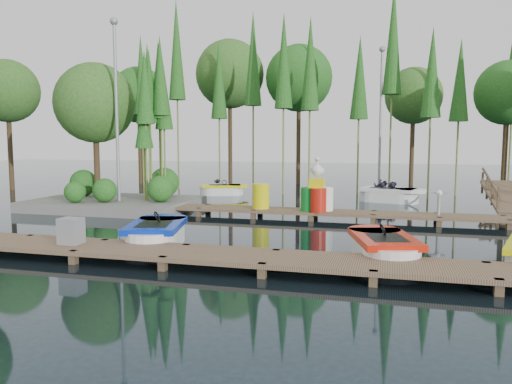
% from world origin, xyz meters
% --- Properties ---
extents(ground_plane, '(90.00, 90.00, 0.00)m').
position_xyz_m(ground_plane, '(0.00, 0.00, 0.00)').
color(ground_plane, '#1B2A32').
extents(near_dock, '(18.00, 1.50, 0.50)m').
position_xyz_m(near_dock, '(0.00, -4.50, 0.23)').
color(near_dock, brown).
rests_on(near_dock, ground).
extents(far_dock, '(15.00, 1.20, 0.50)m').
position_xyz_m(far_dock, '(1.00, 2.50, 0.23)').
color(far_dock, brown).
rests_on(far_dock, ground).
extents(island, '(6.20, 4.20, 6.75)m').
position_xyz_m(island, '(-6.30, 3.29, 3.18)').
color(island, slate).
rests_on(island, ground).
extents(tree_screen, '(34.42, 18.53, 10.31)m').
position_xyz_m(tree_screen, '(-2.04, 10.60, 6.12)').
color(tree_screen, '#402E1B').
rests_on(tree_screen, ground).
extents(lamp_island, '(0.30, 0.30, 7.25)m').
position_xyz_m(lamp_island, '(-5.50, 2.50, 4.26)').
color(lamp_island, gray).
rests_on(lamp_island, ground).
extents(lamp_rear, '(0.30, 0.30, 7.25)m').
position_xyz_m(lamp_rear, '(4.00, 11.00, 4.26)').
color(lamp_rear, gray).
rests_on(lamp_rear, ground).
extents(ramp, '(1.50, 3.94, 1.49)m').
position_xyz_m(ramp, '(9.00, 6.50, 0.59)').
color(ramp, brown).
rests_on(ramp, ground).
extents(boat_blue, '(1.94, 3.08, 0.96)m').
position_xyz_m(boat_blue, '(-1.27, -2.84, 0.28)').
color(boat_blue, white).
rests_on(boat_blue, ground).
extents(boat_red, '(1.93, 2.98, 0.93)m').
position_xyz_m(boat_red, '(4.44, -3.01, 0.27)').
color(boat_red, white).
rests_on(boat_red, ground).
extents(boat_yellow_far, '(2.63, 1.80, 1.21)m').
position_xyz_m(boat_yellow_far, '(-3.48, 8.81, 0.26)').
color(boat_yellow_far, white).
rests_on(boat_yellow_far, ground).
extents(boat_white_far, '(3.17, 2.07, 1.38)m').
position_xyz_m(boat_white_far, '(4.54, 8.11, 0.31)').
color(boat_white_far, white).
rests_on(boat_white_far, ground).
extents(utility_cabinet, '(0.50, 0.42, 0.61)m').
position_xyz_m(utility_cabinet, '(-2.64, -4.50, 0.60)').
color(utility_cabinet, gray).
rests_on(utility_cabinet, near_dock).
extents(yellow_barrel, '(0.59, 0.59, 0.88)m').
position_xyz_m(yellow_barrel, '(0.14, 2.50, 0.74)').
color(yellow_barrel, yellow).
rests_on(yellow_barrel, far_dock).
extents(drum_cluster, '(1.08, 0.99, 1.86)m').
position_xyz_m(drum_cluster, '(2.16, 2.35, 0.85)').
color(drum_cluster, '#0C7220').
rests_on(drum_cluster, far_dock).
extents(seagull_post, '(0.51, 0.28, 0.82)m').
position_xyz_m(seagull_post, '(6.09, 2.50, 0.85)').
color(seagull_post, gray).
rests_on(seagull_post, far_dock).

